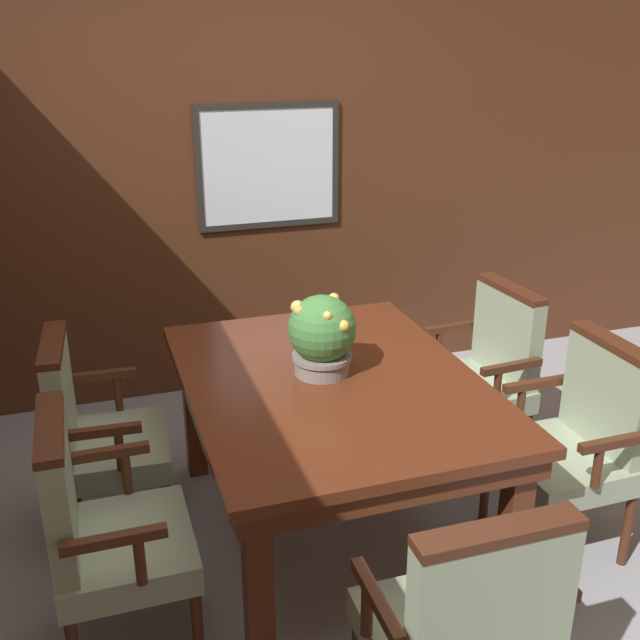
% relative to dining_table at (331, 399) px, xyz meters
% --- Properties ---
extents(ground_plane, '(14.00, 14.00, 0.00)m').
position_rel_dining_table_xyz_m(ground_plane, '(-0.05, -0.21, -0.67)').
color(ground_plane, '#93969E').
extents(wall_back, '(7.20, 0.08, 2.45)m').
position_rel_dining_table_xyz_m(wall_back, '(-0.05, 1.64, 0.56)').
color(wall_back, '#4C2816').
rests_on(wall_back, ground_plane).
extents(dining_table, '(1.18, 1.55, 0.76)m').
position_rel_dining_table_xyz_m(dining_table, '(0.00, 0.00, 0.00)').
color(dining_table, '#562614').
rests_on(dining_table, ground_plane).
extents(chair_head_near, '(0.56, 0.47, 0.93)m').
position_rel_dining_table_xyz_m(chair_head_near, '(0.01, -1.16, -0.16)').
color(chair_head_near, '#472314').
rests_on(chair_head_near, ground_plane).
extents(chair_left_near, '(0.47, 0.56, 0.93)m').
position_rel_dining_table_xyz_m(chair_left_near, '(-0.96, -0.37, -0.16)').
color(chair_left_near, '#472314').
rests_on(chair_left_near, ground_plane).
extents(chair_right_far, '(0.50, 0.58, 0.93)m').
position_rel_dining_table_xyz_m(chair_right_far, '(0.94, 0.36, -0.16)').
color(chair_right_far, '#472314').
rests_on(chair_right_far, ground_plane).
extents(chair_left_far, '(0.49, 0.58, 0.93)m').
position_rel_dining_table_xyz_m(chair_left_far, '(-0.96, 0.33, -0.16)').
color(chair_left_far, '#472314').
rests_on(chair_left_far, ground_plane).
extents(chair_right_near, '(0.47, 0.56, 0.93)m').
position_rel_dining_table_xyz_m(chair_right_near, '(0.97, -0.36, -0.16)').
color(chair_right_near, '#472314').
rests_on(chair_right_near, ground_plane).
extents(potted_plant, '(0.28, 0.29, 0.34)m').
position_rel_dining_table_xyz_m(potted_plant, '(-0.02, 0.06, 0.27)').
color(potted_plant, gray).
rests_on(potted_plant, dining_table).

